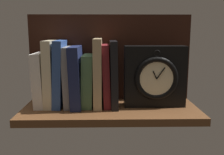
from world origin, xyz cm
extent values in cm
cube|color=brown|center=(0.00, 0.00, -1.25)|extent=(61.44, 25.03, 2.50)
cube|color=black|center=(0.00, 11.91, 16.34)|extent=(61.44, 1.20, 32.69)
cube|color=silver|center=(-24.82, 3.05, 9.50)|extent=(3.87, 12.56, 19.09)
cube|color=beige|center=(-21.30, 3.05, 11.67)|extent=(3.24, 12.76, 23.35)
cube|color=#2D4C8E|center=(-18.00, 3.05, 11.68)|extent=(4.00, 13.30, 23.47)
cube|color=gray|center=(-15.21, 3.05, 10.57)|extent=(2.65, 13.03, 21.20)
cube|color=#192147|center=(-12.08, 3.05, 10.65)|extent=(4.27, 16.53, 21.41)
cube|color=#476B44|center=(-8.08, 3.05, 9.15)|extent=(4.34, 12.43, 18.41)
cube|color=tan|center=(-4.43, 3.05, 11.99)|extent=(2.92, 14.34, 23.99)
cube|color=maroon|center=(-1.47, 3.05, 10.95)|extent=(3.22, 12.70, 21.97)
cube|color=black|center=(1.27, 3.05, 11.59)|extent=(2.89, 15.62, 23.23)
cube|color=black|center=(15.73, 2.34, 10.75)|extent=(21.50, 6.24, 21.50)
torus|color=black|center=(15.73, -1.18, 10.52)|extent=(15.11, 1.86, 15.11)
cylinder|color=beige|center=(15.73, -1.18, 10.52)|extent=(12.19, 0.60, 12.19)
cube|color=black|center=(15.09, -1.68, 11.87)|extent=(1.55, 0.30, 2.82)
cube|color=black|center=(17.08, -1.68, 12.48)|extent=(2.95, 0.30, 4.10)
torus|color=black|center=(15.73, -0.78, 19.07)|extent=(2.44, 0.44, 2.44)
camera|label=1|loc=(-1.35, -86.51, 26.60)|focal=40.89mm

